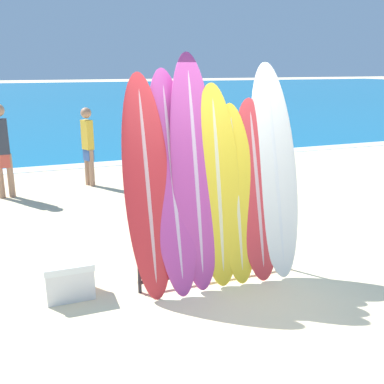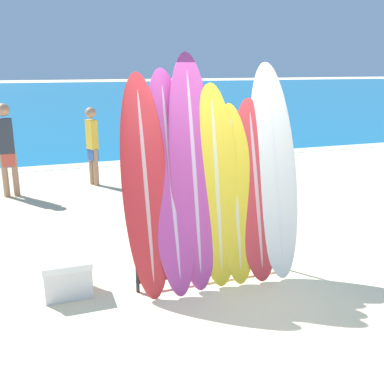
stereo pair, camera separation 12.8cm
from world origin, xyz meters
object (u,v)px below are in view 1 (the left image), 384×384
object	(u,v)px
surfboard_slot_3	(218,186)
person_near_water	(2,147)
cooler_box	(69,279)
surfboard_slot_1	(172,182)
person_mid_beach	(88,144)
surfboard_slot_5	(256,190)
surfboard_slot_6	(275,170)
surfboard_rack	(216,243)
surfboard_slot_4	(236,194)
surfboard_slot_2	(195,173)
surfboard_slot_0	(147,187)
person_far_left	(206,134)

from	to	relation	value
surfboard_slot_3	person_near_water	bearing A→B (deg)	117.85
person_near_water	cooler_box	world-z (taller)	person_near_water
surfboard_slot_1	person_mid_beach	xyz separation A→B (m)	(-0.26, 4.87, -0.33)
surfboard_slot_5	surfboard_slot_6	bearing A→B (deg)	11.27
surfboard_rack	surfboard_slot_1	distance (m)	0.92
person_mid_beach	surfboard_rack	bearing A→B (deg)	163.70
surfboard_slot_1	surfboard_slot_3	xyz separation A→B (m)	(0.52, -0.06, -0.08)
surfboard_slot_4	cooler_box	bearing A→B (deg)	174.77
surfboard_slot_2	surfboard_slot_0	bearing A→B (deg)	179.45
surfboard_rack	surfboard_slot_1	xyz separation A→B (m)	(-0.50, 0.09, 0.76)
surfboard_slot_2	surfboard_slot_1	bearing A→B (deg)	174.47
person_mid_beach	cooler_box	bearing A→B (deg)	144.18
surfboard_slot_2	person_mid_beach	xyz separation A→B (m)	(-0.52, 4.89, -0.42)
surfboard_slot_3	surfboard_rack	bearing A→B (deg)	-128.77
surfboard_slot_3	person_mid_beach	distance (m)	5.00
surfboard_slot_6	person_mid_beach	xyz separation A→B (m)	(-1.55, 4.87, -0.37)
surfboard_slot_5	person_near_water	xyz separation A→B (m)	(-2.92, 4.57, -0.08)
surfboard_slot_3	person_far_left	world-z (taller)	surfboard_slot_3
surfboard_slot_0	cooler_box	bearing A→B (deg)	171.79
cooler_box	surfboard_slot_6	bearing A→B (deg)	-2.59
person_far_left	surfboard_rack	bearing A→B (deg)	6.60
surfboard_slot_0	person_near_water	world-z (taller)	surfboard_slot_0
surfboard_slot_0	surfboard_slot_5	bearing A→B (deg)	-1.61
surfboard_slot_3	surfboard_slot_6	world-z (taller)	surfboard_slot_6
surfboard_slot_5	surfboard_slot_0	bearing A→B (deg)	178.39
surfboard_slot_4	surfboard_slot_1	bearing A→B (deg)	174.78
surfboard_slot_1	surfboard_slot_3	distance (m)	0.53
surfboard_slot_5	person_near_water	size ratio (longest dim) A/B	1.18
surfboard_rack	surfboard_slot_0	size ratio (longest dim) A/B	0.78
surfboard_slot_2	surfboard_slot_3	xyz separation A→B (m)	(0.26, -0.04, -0.17)
surfboard_slot_4	surfboard_slot_6	distance (m)	0.58
surfboard_slot_1	person_near_water	bearing A→B (deg)	112.84
person_near_water	person_far_left	bearing A→B (deg)	4.70
surfboard_slot_2	surfboard_slot_6	size ratio (longest dim) A/B	1.04
surfboard_slot_1	person_near_water	world-z (taller)	surfboard_slot_1
surfboard_slot_5	person_far_left	xyz separation A→B (m)	(1.31, 4.77, -0.07)
person_far_left	surfboard_slot_3	bearing A→B (deg)	6.70
surfboard_slot_4	cooler_box	size ratio (longest dim) A/B	3.91
surfboard_slot_5	person_far_left	size ratio (longest dim) A/B	1.17
surfboard_slot_0	person_far_left	xyz separation A→B (m)	(2.62, 4.74, -0.22)
cooler_box	person_far_left	bearing A→B (deg)	52.77
surfboard_rack	surfboard_slot_1	size ratio (longest dim) A/B	0.77
surfboard_slot_3	surfboard_slot_4	world-z (taller)	surfboard_slot_3
surfboard_slot_4	person_near_water	world-z (taller)	surfboard_slot_4
surfboard_slot_1	surfboard_rack	bearing A→B (deg)	-9.73
surfboard_slot_1	cooler_box	size ratio (longest dim) A/B	4.66
surfboard_slot_2	surfboard_slot_4	size ratio (longest dim) A/B	1.27
surfboard_slot_0	person_mid_beach	bearing A→B (deg)	89.68
surfboard_slot_2	person_far_left	size ratio (longest dim) A/B	1.45
person_near_water	surfboard_slot_0	bearing A→B (deg)	-68.49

